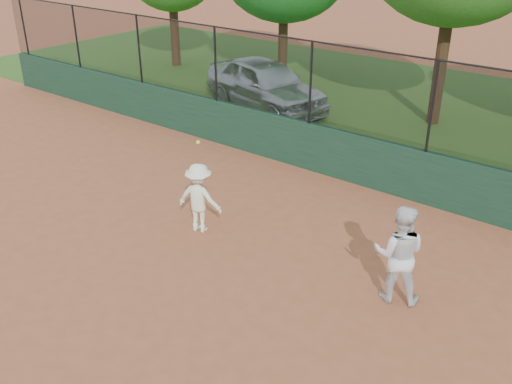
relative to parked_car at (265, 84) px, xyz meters
The scene contains 7 objects.
ground 10.22m from the parked_car, 65.23° to the right, with size 80.00×80.00×0.00m, color #9B5032.
back_wall 5.37m from the parked_car, 37.27° to the right, with size 26.00×0.20×1.20m, color #1B3D28.
grass_strip 5.14m from the parked_car, 32.83° to the left, with size 36.00×12.00×0.01m, color #274A17.
parked_car is the anchor object (origin of this frame).
player_second 10.47m from the parked_car, 41.16° to the right, with size 0.84×0.66×1.74m, color silver.
player_main 8.12m from the parked_car, 62.46° to the right, with size 1.04×0.76×2.15m.
fence_assembly 5.53m from the parked_car, 37.45° to the right, with size 26.00×0.06×2.00m.
Camera 1 is at (6.58, -5.27, 5.89)m, focal length 40.00 mm.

